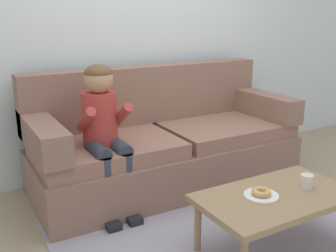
{
  "coord_description": "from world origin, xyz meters",
  "views": [
    {
      "loc": [
        -1.55,
        -1.98,
        1.46
      ],
      "look_at": [
        -0.17,
        0.45,
        0.65
      ],
      "focal_mm": 42.28,
      "sensor_mm": 36.0,
      "label": 1
    }
  ],
  "objects": [
    {
      "name": "mug",
      "position": [
        0.35,
        -0.41,
        0.43
      ],
      "size": [
        0.08,
        0.08,
        0.09
      ],
      "primitive_type": "cylinder",
      "color": "silver",
      "rests_on": "coffee_table"
    },
    {
      "name": "toy_controller",
      "position": [
        0.4,
        0.11,
        0.03
      ],
      "size": [
        0.23,
        0.09,
        0.05
      ],
      "rotation": [
        0.0,
        0.0,
        0.44
      ],
      "color": "red",
      "rests_on": "ground"
    },
    {
      "name": "ground",
      "position": [
        0.0,
        0.0,
        0.0
      ],
      "size": [
        10.0,
        10.0,
        0.0
      ],
      "primitive_type": "plane",
      "color": "#9E896B"
    },
    {
      "name": "donut",
      "position": [
        0.01,
        -0.37,
        0.42
      ],
      "size": [
        0.14,
        0.14,
        0.04
      ],
      "primitive_type": "torus",
      "rotation": [
        0.0,
        0.0,
        2.94
      ],
      "color": "tan",
      "rests_on": "plate"
    },
    {
      "name": "couch",
      "position": [
        0.02,
        0.85,
        0.35
      ],
      "size": [
        2.25,
        0.9,
        1.0
      ],
      "color": "#846051",
      "rests_on": "ground"
    },
    {
      "name": "coffee_table",
      "position": [
        0.11,
        -0.39,
        0.34
      ],
      "size": [
        0.97,
        0.55,
        0.38
      ],
      "color": "#937551",
      "rests_on": "ground"
    },
    {
      "name": "wall_back",
      "position": [
        0.0,
        1.4,
        1.4
      ],
      "size": [
        8.0,
        0.1,
        2.8
      ],
      "primitive_type": "cube",
      "color": "silver",
      "rests_on": "ground"
    },
    {
      "name": "area_rug",
      "position": [
        0.0,
        -0.25,
        0.01
      ],
      "size": [
        2.26,
        1.92,
        0.01
      ],
      "primitive_type": "cube",
      "color": "#9993A3",
      "rests_on": "ground"
    },
    {
      "name": "plate",
      "position": [
        0.01,
        -0.37,
        0.39
      ],
      "size": [
        0.21,
        0.21,
        0.01
      ],
      "primitive_type": "cylinder",
      "color": "white",
      "rests_on": "coffee_table"
    },
    {
      "name": "person_child",
      "position": [
        -0.6,
        0.64,
        0.67
      ],
      "size": [
        0.34,
        0.58,
        1.1
      ],
      "color": "#AD3833",
      "rests_on": "ground"
    }
  ]
}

